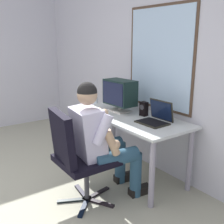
# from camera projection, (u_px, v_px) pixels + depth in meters

# --- Properties ---
(wall_rear) EXTENTS (5.52, 0.08, 2.52)m
(wall_rear) POSITION_uv_depth(u_px,v_px,m) (153.00, 66.00, 3.29)
(wall_rear) COLOR silver
(wall_rear) RESTS_ON ground
(desk) EXTENTS (1.51, 0.68, 0.72)m
(desk) POSITION_uv_depth(u_px,v_px,m) (129.00, 124.00, 3.21)
(desk) COLOR gray
(desk) RESTS_ON ground
(office_chair) EXTENTS (0.57, 0.61, 0.95)m
(office_chair) POSITION_uv_depth(u_px,v_px,m) (75.00, 152.00, 2.60)
(office_chair) COLOR black
(office_chair) RESTS_ON ground
(person_seated) EXTENTS (0.56, 0.80, 1.20)m
(person_seated) POSITION_uv_depth(u_px,v_px,m) (101.00, 139.00, 2.70)
(person_seated) COLOR #2C516A
(person_seated) RESTS_ON ground
(crt_monitor) EXTENTS (0.42, 0.25, 0.39)m
(crt_monitor) POSITION_uv_depth(u_px,v_px,m) (120.00, 93.00, 3.30)
(crt_monitor) COLOR beige
(crt_monitor) RESTS_ON desk
(laptop) EXTENTS (0.32, 0.29, 0.23)m
(laptop) POSITION_uv_depth(u_px,v_px,m) (156.00, 117.00, 2.89)
(laptop) COLOR black
(laptop) RESTS_ON desk
(wine_glass) EXTENTS (0.09, 0.09, 0.15)m
(wine_glass) POSITION_uv_depth(u_px,v_px,m) (94.00, 101.00, 3.45)
(wine_glass) COLOR silver
(wine_glass) RESTS_ON desk
(desk_speaker) EXTENTS (0.09, 0.08, 0.16)m
(desk_speaker) POSITION_uv_depth(u_px,v_px,m) (144.00, 109.00, 3.15)
(desk_speaker) COLOR black
(desk_speaker) RESTS_ON desk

